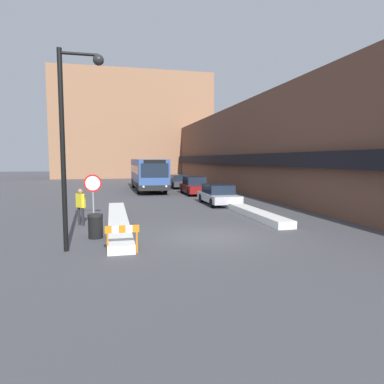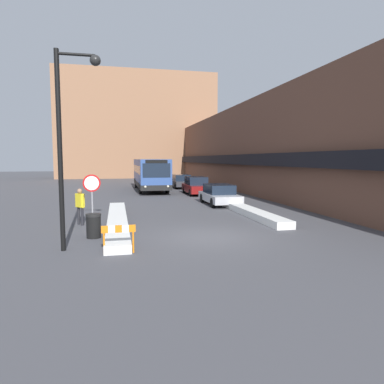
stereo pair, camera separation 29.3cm
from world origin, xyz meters
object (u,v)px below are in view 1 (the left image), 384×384
Objects in this scene: parked_car_middle at (194,186)px; pedestrian at (81,203)px; parked_car_back at (179,181)px; street_lamp at (71,129)px; construction_barricade at (122,234)px; parked_car_front at (218,194)px; trash_bin at (96,226)px; stop_sign at (93,190)px; city_bus at (148,173)px.

parked_car_middle is 15.08m from pedestrian.
parked_car_middle reaches higher than parked_car_back.
street_lamp is 3.83m from construction_barricade.
street_lamp is at bearing -36.14° from pedestrian.
parked_car_front is at bearing 85.10° from pedestrian.
parked_car_front is 11.42m from trash_bin.
pedestrian reaches higher than parked_car_middle.
stop_sign is 2.54× the size of trash_bin.
parked_car_front is 2.55× the size of pedestrian.
stop_sign is at bearing -139.83° from parked_car_front.
parked_car_front is at bearing -73.49° from city_bus.
parked_car_back is at bearing 70.93° from street_lamp.
city_bus is at bearing 78.38° from trash_bin.
construction_barricade is at bearing -75.69° from stop_sign.
trash_bin is at bearing -85.11° from stop_sign.
parked_car_middle is 1.79× the size of stop_sign.
parked_car_front is 4.61× the size of trash_bin.
street_lamp is at bearing -129.29° from parked_car_front.
street_lamp reaches higher than parked_car_middle.
city_bus is 19.05m from stop_sign.
construction_barricade is at bearing -20.44° from pedestrian.
parked_car_front is 13.90m from parked_car_back.
stop_sign is 1.43m from pedestrian.
trash_bin is at bearing -109.06° from parked_car_back.
pedestrian is (-8.49, -5.57, 0.34)m from parked_car_front.
pedestrian is 1.81× the size of trash_bin.
trash_bin is (-7.71, -8.42, -0.21)m from parked_car_front.
parked_car_middle is at bearing 59.83° from stop_sign.
stop_sign is 2.20× the size of construction_barricade.
parked_car_back reaches higher than trash_bin.
parked_car_front is 1.00× the size of parked_car_back.
parked_car_middle is at bearing -54.89° from city_bus.
city_bus is at bearing 125.97° from pedestrian.
trash_bin is at bearing 70.78° from street_lamp.
trash_bin is 2.71m from construction_barricade.
pedestrian is (-8.49, -12.47, 0.27)m from parked_car_middle.
city_bus is at bearing 76.85° from stop_sign.
street_lamp is at bearing -109.22° from trash_bin.
city_bus is 11.87× the size of trash_bin.
stop_sign is 4.58m from construction_barricade.
pedestrian is at bearing -124.25° from parked_car_middle.
parked_car_back is 0.66× the size of street_lamp.
stop_sign is at bearing -110.95° from parked_car_back.
trash_bin is at bearing -101.62° from city_bus.
street_lamp is 5.52m from pedestrian.
pedestrian is 1.56× the size of construction_barricade.
parked_car_back is 23.62m from trash_bin.
street_lamp is (-4.79, -22.08, 2.40)m from city_bus.
parked_car_front reaches higher than trash_bin.
street_lamp is at bearing -102.24° from city_bus.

